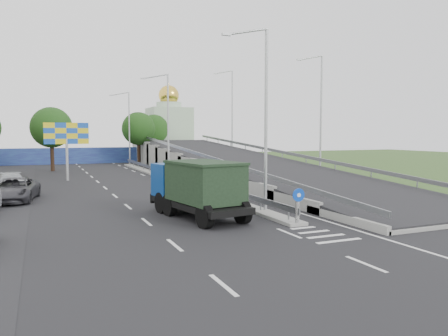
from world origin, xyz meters
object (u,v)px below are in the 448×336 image
church (169,129)px  billboard (67,137)px  lamp_post_mid (166,120)px  sign_bollard (298,205)px  lamp_post_near (263,110)px  lamp_post_far (128,124)px  parked_car_d (11,185)px  dump_truck (197,186)px  parked_car_c (14,190)px

church → billboard: bearing=-120.7°
lamp_post_mid → sign_bollard: bearing=-90.3°
sign_bollard → billboard: billboard is taller
lamp_post_mid → lamp_post_near: bearing=-90.0°
lamp_post_near → lamp_post_mid: 20.00m
lamp_post_far → church: church is taller
lamp_post_mid → church: 35.41m
lamp_post_far → billboard: size_ratio=1.83×
parked_car_d → sign_bollard: bearing=-59.9°
sign_bollard → dump_truck: bearing=132.0°
sign_bollard → church: bearing=80.2°
church → sign_bollard: bearing=-99.8°
lamp_post_near → lamp_post_far: (0.00, 40.00, 0.00)m
lamp_post_near → billboard: (-9.11, 22.00, -1.62)m
parked_car_c → parked_car_d: size_ratio=1.06×
billboard → dump_truck: size_ratio=0.76×
lamp_post_near → parked_car_c: 17.35m
sign_bollard → lamp_post_near: bearing=88.4°
lamp_post_near → lamp_post_mid: (0.00, 20.00, 0.00)m
sign_bollard → church: 58.84m
lamp_post_mid → parked_car_c: 17.14m
lamp_post_mid → church: bearing=73.8°
lamp_post_near → billboard: size_ratio=1.83×
lamp_post_far → church: size_ratio=0.73×
church → lamp_post_near: bearing=-100.4°
sign_bollard → parked_car_d: bearing=127.4°
lamp_post_mid → church: (9.89, 34.00, -0.50)m
sign_bollard → lamp_post_mid: lamp_post_mid is taller
lamp_post_far → billboard: 20.24m
lamp_post_near → dump_truck: size_ratio=1.39×
church → parked_car_c: 49.70m
lamp_post_mid → lamp_post_far: bearing=90.0°
lamp_post_near → billboard: 23.87m
sign_bollard → church: church is taller
sign_bollard → lamp_post_far: lamp_post_far is taller
lamp_post_far → lamp_post_mid: bearing=-90.0°
church → billboard: 37.23m
dump_truck → parked_car_c: size_ratio=1.29×
lamp_post_far → parked_car_c: size_ratio=1.79×
church → parked_car_c: size_ratio=2.46×
sign_bollard → parked_car_d: 21.97m
lamp_post_mid → lamp_post_far: 20.00m
sign_bollard → parked_car_c: sign_bollard is taller
sign_bollard → dump_truck: 5.57m
sign_bollard → church: (10.00, 57.83, 4.28)m
lamp_post_mid → billboard: bearing=167.6°
lamp_post_near → parked_car_d: (-13.46, 13.62, -5.04)m
lamp_post_near → lamp_post_far: same height
lamp_post_far → billboard: bearing=-116.8°
billboard → parked_car_d: billboard is taller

